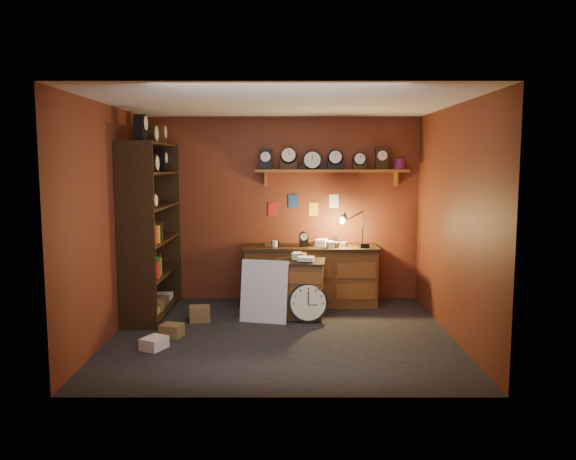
% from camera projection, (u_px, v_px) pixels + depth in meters
% --- Properties ---
extents(floor, '(4.00, 4.00, 0.00)m').
position_uv_depth(floor, '(282.00, 335.00, 6.68)').
color(floor, black).
rests_on(floor, ground).
extents(room_shell, '(4.02, 3.62, 2.71)m').
position_uv_depth(room_shell, '(286.00, 190.00, 6.59)').
color(room_shell, maroon).
rests_on(room_shell, ground).
extents(shelving_unit, '(0.47, 1.60, 2.58)m').
position_uv_depth(shelving_unit, '(149.00, 222.00, 7.51)').
color(shelving_unit, black).
rests_on(shelving_unit, ground).
extents(workbench, '(1.92, 0.66, 1.36)m').
position_uv_depth(workbench, '(311.00, 272.00, 8.09)').
color(workbench, brown).
rests_on(workbench, ground).
extents(low_cabinet, '(0.71, 0.61, 0.84)m').
position_uv_depth(low_cabinet, '(300.00, 286.00, 7.46)').
color(low_cabinet, brown).
rests_on(low_cabinet, ground).
extents(big_round_clock, '(0.51, 0.17, 0.51)m').
position_uv_depth(big_round_clock, '(308.00, 303.00, 7.19)').
color(big_round_clock, black).
rests_on(big_round_clock, ground).
extents(white_panel, '(0.64, 0.31, 0.81)m').
position_uv_depth(white_panel, '(264.00, 321.00, 7.24)').
color(white_panel, silver).
rests_on(white_panel, ground).
extents(mini_fridge, '(0.48, 0.50, 0.45)m').
position_uv_depth(mini_fridge, '(289.00, 290.00, 8.04)').
color(mini_fridge, silver).
rests_on(mini_fridge, ground).
extents(floor_box_a, '(0.29, 0.27, 0.15)m').
position_uv_depth(floor_box_a, '(172.00, 330.00, 6.60)').
color(floor_box_a, olive).
rests_on(floor_box_a, ground).
extents(floor_box_b, '(0.31, 0.33, 0.13)m').
position_uv_depth(floor_box_b, '(154.00, 343.00, 6.16)').
color(floor_box_b, white).
rests_on(floor_box_b, ground).
extents(floor_box_c, '(0.29, 0.26, 0.20)m').
position_uv_depth(floor_box_c, '(200.00, 314.00, 7.24)').
color(floor_box_c, olive).
rests_on(floor_box_c, ground).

